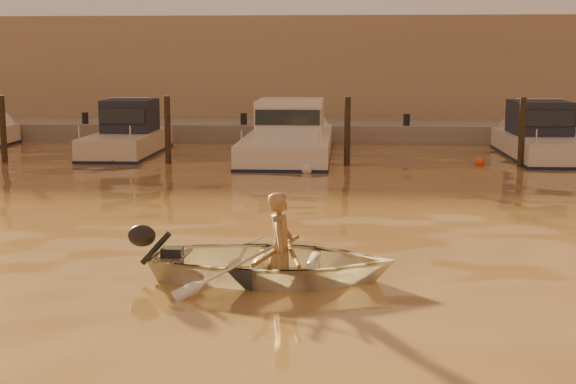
# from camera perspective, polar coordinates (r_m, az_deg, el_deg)

# --- Properties ---
(ground_plane) EXTENTS (160.00, 160.00, 0.00)m
(ground_plane) POSITION_cam_1_polar(r_m,az_deg,el_deg) (10.05, 5.72, -8.58)
(ground_plane) COLOR #906139
(ground_plane) RESTS_ON ground
(dinghy) EXTENTS (3.55, 2.62, 0.71)m
(dinghy) POSITION_cam_1_polar(r_m,az_deg,el_deg) (11.45, -1.02, -5.03)
(dinghy) COLOR silver
(dinghy) RESTS_ON ground_plane
(person) EXTENTS (0.40, 0.58, 1.55)m
(person) POSITION_cam_1_polar(r_m,az_deg,el_deg) (11.38, -0.53, -3.89)
(person) COLOR #99734C
(person) RESTS_ON dinghy
(outboard_motor) EXTENTS (0.92, 0.44, 0.70)m
(outboard_motor) POSITION_cam_1_polar(r_m,az_deg,el_deg) (11.73, -8.32, -4.56)
(outboard_motor) COLOR black
(outboard_motor) RESTS_ON dinghy
(oar_port) EXTENTS (0.39, 2.08, 0.13)m
(oar_port) POSITION_cam_1_polar(r_m,az_deg,el_deg) (11.38, 0.23, -4.17)
(oar_port) COLOR brown
(oar_port) RESTS_ON dinghy
(oar_starboard) EXTENTS (0.52, 2.06, 0.13)m
(oar_starboard) POSITION_cam_1_polar(r_m,az_deg,el_deg) (11.40, -0.78, -4.14)
(oar_starboard) COLOR brown
(oar_starboard) RESTS_ON dinghy
(moored_boat_1) EXTENTS (1.92, 5.84, 1.75)m
(moored_boat_1) POSITION_cam_1_polar(r_m,az_deg,el_deg) (26.60, -11.40, 3.99)
(moored_boat_1) COLOR beige
(moored_boat_1) RESTS_ON ground_plane
(moored_boat_2) EXTENTS (2.64, 8.72, 1.75)m
(moored_boat_2) POSITION_cam_1_polar(r_m,az_deg,el_deg) (25.72, 0.08, 4.00)
(moored_boat_2) COLOR silver
(moored_boat_2) RESTS_ON ground_plane
(moored_boat_4) EXTENTS (2.12, 6.58, 1.75)m
(moored_boat_4) POSITION_cam_1_polar(r_m,az_deg,el_deg) (26.42, 17.64, 3.70)
(moored_boat_4) COLOR beige
(moored_boat_4) RESTS_ON ground_plane
(piling_0) EXTENTS (0.18, 0.18, 2.20)m
(piling_0) POSITION_cam_1_polar(r_m,az_deg,el_deg) (25.56, -19.59, 4.03)
(piling_0) COLOR #2D2319
(piling_0) RESTS_ON ground_plane
(piling_1) EXTENTS (0.18, 0.18, 2.20)m
(piling_1) POSITION_cam_1_polar(r_m,az_deg,el_deg) (24.01, -8.55, 4.15)
(piling_1) COLOR #2D2319
(piling_1) RESTS_ON ground_plane
(piling_2) EXTENTS (0.18, 0.18, 2.20)m
(piling_2) POSITION_cam_1_polar(r_m,az_deg,el_deg) (23.45, 4.23, 4.10)
(piling_2) COLOR #2D2319
(piling_2) RESTS_ON ground_plane
(piling_3) EXTENTS (0.18, 0.18, 2.20)m
(piling_3) POSITION_cam_1_polar(r_m,az_deg,el_deg) (24.01, 16.28, 3.87)
(piling_3) COLOR #2D2319
(piling_3) RESTS_ON ground_plane
(fender_b) EXTENTS (0.30, 0.30, 0.30)m
(fender_b) POSITION_cam_1_polar(r_m,az_deg,el_deg) (24.32, -12.26, 2.21)
(fender_b) COLOR #CD4C18
(fender_b) RESTS_ON ground_plane
(fender_c) EXTENTS (0.30, 0.30, 0.30)m
(fender_c) POSITION_cam_1_polar(r_m,az_deg,el_deg) (21.84, 1.35, 1.61)
(fender_c) COLOR silver
(fender_c) RESTS_ON ground_plane
(fender_d) EXTENTS (0.30, 0.30, 0.30)m
(fender_d) POSITION_cam_1_polar(r_m,az_deg,el_deg) (24.13, 13.49, 2.11)
(fender_d) COLOR #DD461A
(fender_d) RESTS_ON ground_plane
(quay) EXTENTS (52.00, 4.00, 1.00)m
(quay) POSITION_cam_1_polar(r_m,az_deg,el_deg) (31.19, 4.51, 4.07)
(quay) COLOR gray
(quay) RESTS_ON ground_plane
(waterfront_building) EXTENTS (46.00, 7.00, 4.80)m
(waterfront_building) POSITION_cam_1_polar(r_m,az_deg,el_deg) (36.55, 4.48, 8.41)
(waterfront_building) COLOR #9E8466
(waterfront_building) RESTS_ON quay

